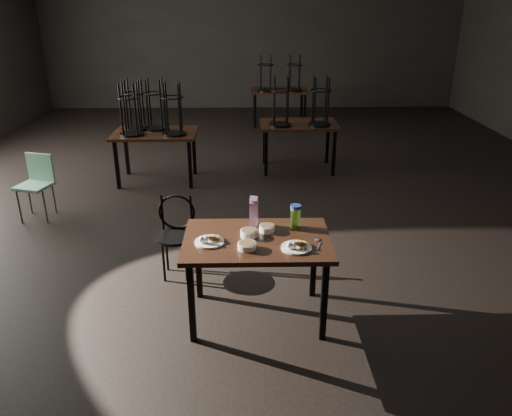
{
  "coord_description": "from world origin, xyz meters",
  "views": [
    {
      "loc": [
        -0.18,
        -6.55,
        2.56
      ],
      "look_at": [
        -0.09,
        -2.52,
        0.85
      ],
      "focal_mm": 35.0,
      "sensor_mm": 36.0,
      "label": 1
    }
  ],
  "objects_px": {
    "main_table": "(257,247)",
    "water_bottle": "(295,216)",
    "school_chair": "(37,180)",
    "juice_carton": "(254,212)",
    "bentwood_chair": "(176,230)"
  },
  "relations": [
    {
      "from": "main_table",
      "to": "bentwood_chair",
      "type": "xyz_separation_m",
      "value": [
        -0.77,
        0.77,
        -0.2
      ]
    },
    {
      "from": "juice_carton",
      "to": "school_chair",
      "type": "distance_m",
      "value": 3.31
    },
    {
      "from": "water_bottle",
      "to": "school_chair",
      "type": "xyz_separation_m",
      "value": [
        -3.0,
        2.01,
        -0.38
      ]
    },
    {
      "from": "main_table",
      "to": "water_bottle",
      "type": "relative_size",
      "value": 5.91
    },
    {
      "from": "water_bottle",
      "to": "main_table",
      "type": "bearing_deg",
      "value": -147.58
    },
    {
      "from": "main_table",
      "to": "water_bottle",
      "type": "xyz_separation_m",
      "value": [
        0.33,
        0.21,
        0.18
      ]
    },
    {
      "from": "main_table",
      "to": "school_chair",
      "type": "height_order",
      "value": "school_chair"
    },
    {
      "from": "main_table",
      "to": "school_chair",
      "type": "xyz_separation_m",
      "value": [
        -2.67,
        2.22,
        -0.19
      ]
    },
    {
      "from": "main_table",
      "to": "juice_carton",
      "type": "xyz_separation_m",
      "value": [
        -0.02,
        0.27,
        0.2
      ]
    },
    {
      "from": "main_table",
      "to": "juice_carton",
      "type": "bearing_deg",
      "value": 94.43
    },
    {
      "from": "water_bottle",
      "to": "bentwood_chair",
      "type": "height_order",
      "value": "water_bottle"
    },
    {
      "from": "main_table",
      "to": "school_chair",
      "type": "distance_m",
      "value": 3.48
    },
    {
      "from": "main_table",
      "to": "bentwood_chair",
      "type": "relative_size",
      "value": 1.5
    },
    {
      "from": "main_table",
      "to": "juice_carton",
      "type": "distance_m",
      "value": 0.33
    },
    {
      "from": "juice_carton",
      "to": "school_chair",
      "type": "height_order",
      "value": "juice_carton"
    }
  ]
}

